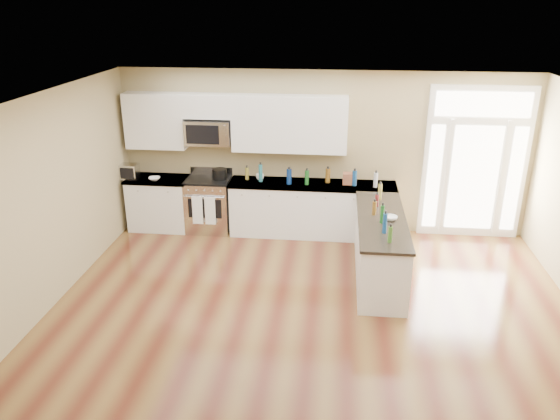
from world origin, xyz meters
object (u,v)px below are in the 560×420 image
peninsula_cabinet (380,249)px  stockpot (220,173)px  toaster_oven (129,171)px  kitchen_range (209,204)px

peninsula_cabinet → stockpot: bearing=151.1°
peninsula_cabinet → toaster_oven: size_ratio=7.67×
peninsula_cabinet → toaster_oven: 4.53m
peninsula_cabinet → kitchen_range: (-2.90, 1.45, 0.05)m
peninsula_cabinet → kitchen_range: size_ratio=2.15×
kitchen_range → peninsula_cabinet: bearing=-26.5°
peninsula_cabinet → toaster_oven: (-4.28, 1.37, 0.63)m
kitchen_range → stockpot: stockpot is taller
stockpot → toaster_oven: 1.58m
stockpot → peninsula_cabinet: bearing=-28.9°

